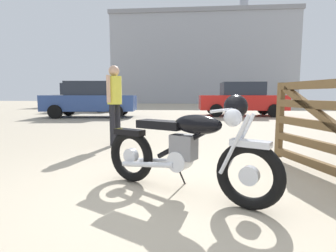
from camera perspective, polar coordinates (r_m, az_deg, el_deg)
name	(u,v)px	position (r m, az deg, el deg)	size (l,w,h in m)	color
ground_plane	(166,199)	(2.80, -0.49, -15.48)	(80.00, 80.00, 0.00)	tan
vintage_motorcycle	(188,149)	(2.81, 4.24, -4.89)	(1.89, 1.06, 1.07)	black
bystander	(115,97)	(5.67, -11.46, 6.22)	(0.30, 0.44, 1.66)	black
white_estate_far	(91,99)	(13.09, -16.36, 5.52)	(4.38, 2.31, 1.67)	black
red_hatchback_near	(242,99)	(13.84, 15.60, 5.60)	(4.26, 2.05, 1.67)	black
dark_sedan_left	(87,97)	(17.68, -17.17, 6.01)	(4.06, 2.15, 1.78)	black
industrial_building	(201,62)	(37.76, 7.18, 13.62)	(22.66, 11.75, 20.89)	#9EA0A8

